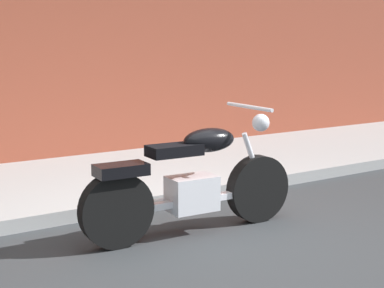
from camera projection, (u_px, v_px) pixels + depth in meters
name	position (u px, v px, depth m)	size (l,w,h in m)	color
ground_plane	(215.00, 246.00, 5.01)	(60.00, 60.00, 0.00)	#303335
sidewalk	(95.00, 180.00, 7.10)	(18.30, 2.57, 0.14)	#9B9B9B
motorcycle	(192.00, 184.00, 5.27)	(2.14, 0.70, 1.15)	black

